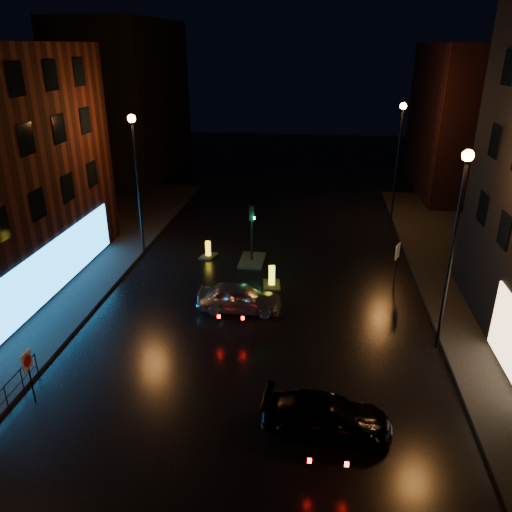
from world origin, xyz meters
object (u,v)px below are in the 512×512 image
Objects in this scene: dark_sedan at (327,416)px; bollard_far at (208,253)px; traffic_signal at (252,254)px; road_sign_left at (28,365)px; road_sign_right at (397,255)px; silver_hatchback at (239,298)px; bollard_near at (272,282)px.

dark_sedan reaches higher than bollard_far.
traffic_signal is 1.62× the size of road_sign_left.
dark_sedan is 11.91m from road_sign_right.
road_sign_left reaches higher than silver_hatchback.
traffic_signal is 8.36m from road_sign_right.
silver_hatchback is at bearing -122.91° from bollard_near.
bollard_far is (-7.01, 14.01, -0.40)m from dark_sedan.
dark_sedan is 2.95× the size of bollard_near.
bollard_near is 12.90m from road_sign_left.
road_sign_right is at bearing -13.60° from dark_sedan.
bollard_near is at bearing 54.97° from road_sign_left.
dark_sedan is (4.30, -13.66, 0.12)m from traffic_signal.
road_sign_right is at bearing 39.54° from road_sign_left.
road_sign_left reaches higher than bollard_near.
road_sign_left is at bearing 63.26° from road_sign_right.
road_sign_right is (13.97, 11.15, 0.22)m from road_sign_left.
bollard_far is 14.35m from road_sign_left.
bollard_far is at bearing 132.24° from bollard_near.
dark_sedan is at bearing -82.87° from bollard_near.
dark_sedan reaches higher than bollard_near.
road_sign_left is at bearing 93.42° from dark_sedan.
silver_hatchback is 3.10m from bollard_near.
traffic_signal is 14.87m from road_sign_left.
road_sign_right reaches higher than dark_sedan.
silver_hatchback reaches higher than bollard_near.
bollard_far is (-2.89, 6.28, -0.46)m from silver_hatchback.
road_sign_right reaches higher than bollard_near.
road_sign_left is (-6.24, -7.60, 0.91)m from silver_hatchback.
road_sign_left is 17.88m from road_sign_right.
bollard_near is at bearing 31.45° from road_sign_right.
bollard_near is at bearing -25.28° from bollard_far.
traffic_signal is 2.75m from bollard_far.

